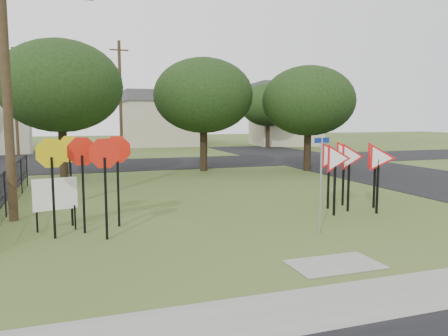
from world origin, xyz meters
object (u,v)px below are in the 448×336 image
(street_name_sign, at_px, (321,179))
(info_board, at_px, (55,196))
(stop_sign_cluster, at_px, (86,162))
(yield_sign_cluster, at_px, (352,160))

(street_name_sign, bearing_deg, info_board, 158.58)
(info_board, bearing_deg, stop_sign_cluster, -27.37)
(street_name_sign, xyz_separation_m, info_board, (-7.00, 2.74, -0.55))
(street_name_sign, relative_size, stop_sign_cluster, 0.99)
(stop_sign_cluster, bearing_deg, info_board, 152.63)
(street_name_sign, height_order, yield_sign_cluster, street_name_sign)
(stop_sign_cluster, xyz_separation_m, yield_sign_cluster, (8.84, 0.12, -0.21))
(stop_sign_cluster, xyz_separation_m, info_board, (-0.85, 0.44, -0.99))
(stop_sign_cluster, distance_m, yield_sign_cluster, 8.85)
(stop_sign_cluster, relative_size, info_board, 1.78)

